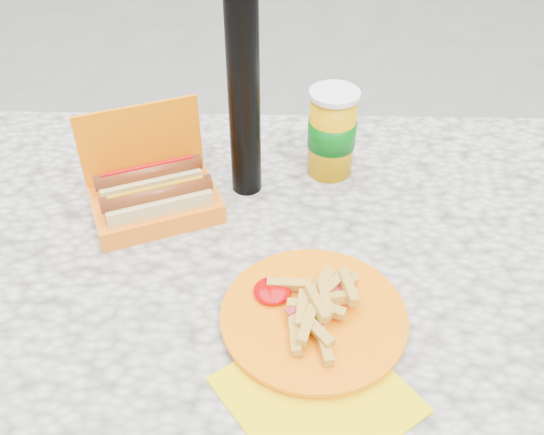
{
  "coord_description": "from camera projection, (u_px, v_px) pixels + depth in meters",
  "views": [
    {
      "loc": [
        0.06,
        -0.66,
        1.38
      ],
      "look_at": [
        0.05,
        0.02,
        0.8
      ],
      "focal_mm": 40.0,
      "sensor_mm": 36.0,
      "label": 1
    }
  ],
  "objects": [
    {
      "name": "picnic_table",
      "position": [
        243.0,
        299.0,
        0.99
      ],
      "size": [
        1.2,
        0.8,
        0.75
      ],
      "color": "beige",
      "rests_on": "ground"
    },
    {
      "name": "hotdog_box",
      "position": [
        154.0,
        194.0,
        0.96
      ],
      "size": [
        0.23,
        0.2,
        0.16
      ],
      "rotation": [
        0.0,
        0.0,
        0.39
      ],
      "color": "#FF7700",
      "rests_on": "picnic_table"
    },
    {
      "name": "fries_plate",
      "position": [
        313.0,
        320.0,
        0.8
      ],
      "size": [
        0.27,
        0.37,
        0.05
      ],
      "rotation": [
        0.0,
        0.0,
        0.3
      ],
      "color": "#F8D900",
      "rests_on": "picnic_table"
    },
    {
      "name": "soda_cup",
      "position": [
        332.0,
        133.0,
        1.02
      ],
      "size": [
        0.08,
        0.08,
        0.16
      ],
      "rotation": [
        0.0,
        0.0,
        0.24
      ],
      "color": "#E19B00",
      "rests_on": "picnic_table"
    }
  ]
}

